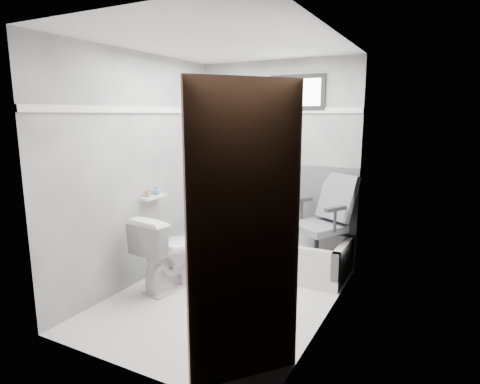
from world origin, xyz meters
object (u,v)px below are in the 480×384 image
Objects in this scene: office_chair at (317,220)px; door at (261,257)px; soap_bottle_a at (148,192)px; soap_bottle_b at (156,191)px; bathtub at (281,252)px; toilet at (170,251)px.

door is (0.35, -2.26, 0.37)m from office_chair.
office_chair is 10.38× the size of soap_bottle_a.
soap_bottle_b is at bearing -123.66° from office_chair.
office_chair is (0.40, 0.05, 0.42)m from bathtub.
bathtub is at bearing 37.15° from soap_bottle_a.
soap_bottle_a is at bearing 145.42° from door.
soap_bottle_a is at bearing -142.85° from bathtub.
door is at bearing -51.76° from office_chair.
bathtub is at bearing -125.23° from toilet.
door reaches higher than soap_bottle_b.
toilet is 0.69m from soap_bottle_b.
soap_bottle_a reaches higher than toilet.
soap_bottle_b is (-1.57, -0.80, 0.33)m from office_chair.
toilet is 0.39× the size of door.
door is at bearing 148.33° from toilet.
soap_bottle_b is at bearing -26.67° from toilet.
door is at bearing -71.25° from bathtub.
soap_bottle_a is (-1.17, -0.89, 0.76)m from bathtub.
bathtub is at bearing 32.54° from soap_bottle_b.
bathtub is 0.58m from office_chair.
office_chair is at bearing 7.11° from bathtub.
door is 21.16× the size of soap_bottle_b.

